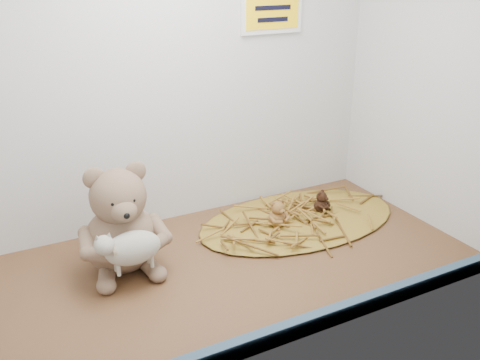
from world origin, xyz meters
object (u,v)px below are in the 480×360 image
toy_lamb (133,248)px  mini_teddy_tan (277,212)px  main_teddy (120,218)px  mini_teddy_brown (321,200)px

toy_lamb → mini_teddy_tan: 43.04cm
toy_lamb → mini_teddy_tan: (41.78, 9.10, -4.92)cm
main_teddy → mini_teddy_brown: size_ratio=4.11×
toy_lamb → mini_teddy_brown: bearing=10.9°
mini_teddy_tan → toy_lamb: bearing=-177.4°
main_teddy → mini_teddy_brown: 58.00cm
mini_teddy_brown → mini_teddy_tan: bearing=152.7°
main_teddy → mini_teddy_tan: bearing=3.4°
toy_lamb → mini_teddy_brown: 58.65cm
mini_teddy_tan → mini_teddy_brown: size_ratio=1.18×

